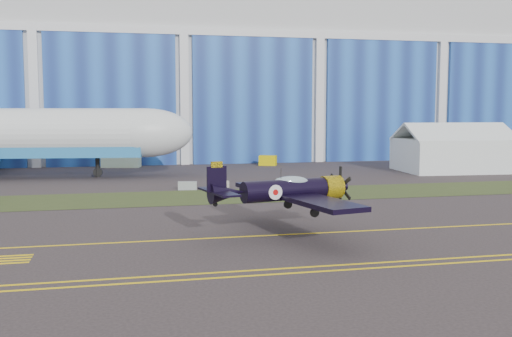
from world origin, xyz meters
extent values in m
plane|color=#383031|center=(0.00, 0.00, 0.00)|extent=(260.00, 260.00, 0.00)
cube|color=#475128|center=(0.00, 14.00, 0.02)|extent=(260.00, 10.00, 0.02)
cube|color=silver|center=(0.00, 72.00, 15.00)|extent=(220.00, 45.00, 30.00)
cube|color=navy|center=(0.00, 49.20, 10.00)|extent=(220.00, 0.60, 20.00)
cube|color=silver|center=(0.00, 49.15, 20.60)|extent=(220.00, 0.70, 1.20)
cube|color=yellow|center=(0.00, -5.00, 0.01)|extent=(200.00, 0.20, 0.02)
cube|color=yellow|center=(0.00, -14.50, 0.01)|extent=(80.00, 0.20, 0.02)
cube|color=yellow|center=(0.00, -13.50, 0.01)|extent=(80.00, 0.20, 0.02)
cube|color=#D6F9CD|center=(-9.77, 46.98, 1.21)|extent=(5.97, 3.52, 2.42)
cube|color=#DCC804|center=(12.30, 44.95, 0.76)|extent=(3.04, 2.53, 1.52)
cube|color=#8E9797|center=(-2.90, 19.49, 0.45)|extent=(2.07, 0.90, 0.90)
cube|color=gray|center=(0.54, 19.18, 0.45)|extent=(2.07, 0.89, 0.90)
cube|color=gray|center=(8.26, 20.38, 0.45)|extent=(2.07, 0.90, 0.90)
camera|label=1|loc=(-9.80, -44.21, 8.65)|focal=42.00mm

